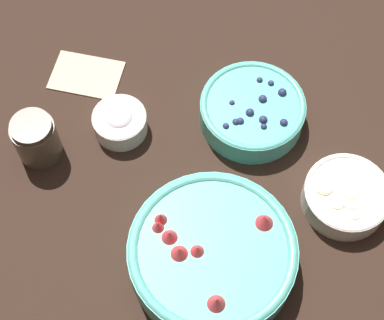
# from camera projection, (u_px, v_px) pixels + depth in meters

# --- Properties ---
(ground_plane) EXTENTS (4.00, 4.00, 0.00)m
(ground_plane) POSITION_uv_depth(u_px,v_px,m) (187.00, 168.00, 1.12)
(ground_plane) COLOR black
(bowl_strawberries) EXTENTS (0.27, 0.27, 0.09)m
(bowl_strawberries) POSITION_uv_depth(u_px,v_px,m) (212.00, 254.00, 1.01)
(bowl_strawberries) COLOR #56B7A8
(bowl_strawberries) RESTS_ON ground_plane
(bowl_blueberries) EXTENTS (0.19, 0.19, 0.06)m
(bowl_blueberries) POSITION_uv_depth(u_px,v_px,m) (252.00, 110.00, 1.14)
(bowl_blueberries) COLOR #56B7A8
(bowl_blueberries) RESTS_ON ground_plane
(bowl_bananas) EXTENTS (0.14, 0.14, 0.05)m
(bowl_bananas) POSITION_uv_depth(u_px,v_px,m) (346.00, 197.00, 1.07)
(bowl_bananas) COLOR white
(bowl_bananas) RESTS_ON ground_plane
(bowl_cream) EXTENTS (0.10, 0.10, 0.05)m
(bowl_cream) POSITION_uv_depth(u_px,v_px,m) (120.00, 121.00, 1.14)
(bowl_cream) COLOR white
(bowl_cream) RESTS_ON ground_plane
(jar_chocolate) EXTENTS (0.08, 0.08, 0.09)m
(jar_chocolate) POSITION_uv_depth(u_px,v_px,m) (36.00, 140.00, 1.10)
(jar_chocolate) COLOR brown
(jar_chocolate) RESTS_ON ground_plane
(napkin) EXTENTS (0.13, 0.09, 0.01)m
(napkin) POSITION_uv_depth(u_px,v_px,m) (86.00, 75.00, 1.21)
(napkin) COLOR beige
(napkin) RESTS_ON ground_plane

